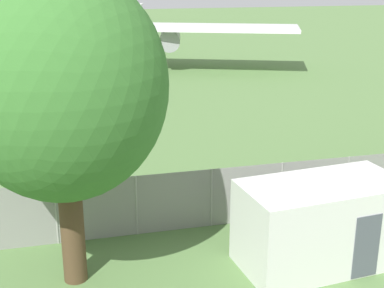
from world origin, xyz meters
The scene contains 4 objects.
perimeter_fence centered at (0.00, 9.78, 1.04)m, with size 56.07×0.07×2.07m.
airplane centered at (-0.60, 40.42, 4.23)m, with size 38.16×46.58×12.35m.
portable_cabin centered at (5.01, 6.69, 1.27)m, with size 4.99×2.88×2.54m.
tree_near_hangar centered at (-2.09, 7.51, 5.55)m, with size 5.44×5.44×8.58m.
Camera 1 is at (-2.15, -6.15, 8.32)m, focal length 50.00 mm.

